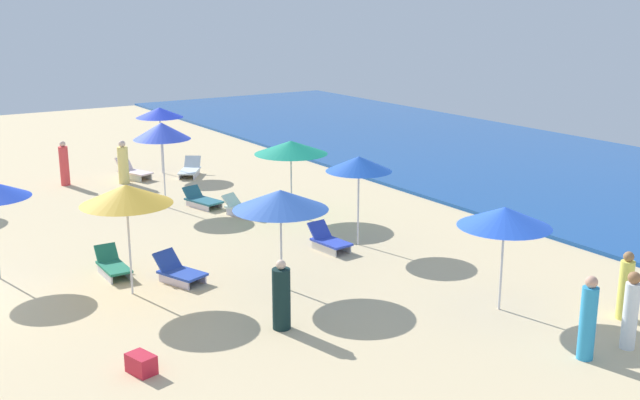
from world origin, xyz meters
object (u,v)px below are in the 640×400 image
umbrella_6 (162,131)px  lounge_chair_6_0 (202,200)px  umbrella_4 (160,113)px  beachgoer_5 (281,297)px  umbrella_0 (291,147)px  lounge_chair_5_1 (113,266)px  umbrella_2 (281,200)px  umbrella_3 (505,217)px  umbrella_5 (126,195)px  beachgoer_0 (631,312)px  lounge_chair_0_0 (244,208)px  beachgoer_2 (123,164)px  umbrella_7 (359,164)px  beachgoer_1 (625,287)px  beachgoer_3 (588,320)px  lounge_chair_4_1 (133,172)px  lounge_chair_4_0 (190,170)px  cooler_box_0 (141,364)px  lounge_chair_7_0 (329,241)px  beachgoer_4 (64,165)px  lounge_chair_5_0 (179,271)px

umbrella_6 → lounge_chair_6_0: umbrella_6 is taller
umbrella_4 → beachgoer_5: umbrella_4 is taller
umbrella_0 → lounge_chair_5_1: size_ratio=1.81×
umbrella_2 → umbrella_3: size_ratio=1.02×
umbrella_5 → beachgoer_0: (8.01, 7.13, -1.61)m
lounge_chair_0_0 → beachgoer_2: bearing=81.8°
umbrella_4 → umbrella_5: 12.98m
umbrella_5 → umbrella_7: bearing=91.6°
beachgoer_0 → beachgoer_5: size_ratio=1.06×
lounge_chair_0_0 → lounge_chair_5_1: (3.12, -5.23, -0.00)m
lounge_chair_0_0 → beachgoer_1: 12.03m
beachgoer_3 → lounge_chair_6_0: bearing=35.4°
lounge_chair_5_1 → beachgoer_3: beachgoer_3 is taller
umbrella_6 → beachgoer_0: (14.89, 3.56, -1.76)m
umbrella_5 → umbrella_6: 7.75m
lounge_chair_4_1 → lounge_chair_6_0: 5.21m
beachgoer_3 → beachgoer_5: size_ratio=1.11×
umbrella_4 → lounge_chair_5_1: (10.34, -5.38, -2.14)m
umbrella_0 → umbrella_4: umbrella_4 is taller
lounge_chair_4_0 → umbrella_6: size_ratio=0.57×
umbrella_4 → cooler_box_0: 17.14m
umbrella_5 → cooler_box_0: size_ratio=4.79×
lounge_chair_6_0 → beachgoer_1: beachgoer_1 is taller
lounge_chair_0_0 → lounge_chair_6_0: lounge_chair_0_0 is taller
umbrella_5 → lounge_chair_7_0: bearing=92.4°
lounge_chair_5_1 → beachgoer_4: size_ratio=0.81×
lounge_chair_5_1 → beachgoer_4: beachgoer_4 is taller
lounge_chair_4_1 → beachgoer_0: beachgoer_0 is taller
beachgoer_3 → beachgoer_4: beachgoer_3 is taller
beachgoer_3 → umbrella_7: bearing=26.1°
umbrella_3 → beachgoer_5: umbrella_3 is taller
lounge_chair_5_1 → beachgoer_5: beachgoer_5 is taller
lounge_chair_0_0 → lounge_chair_7_0: lounge_chair_7_0 is taller
beachgoer_3 → umbrella_4: bearing=31.4°
umbrella_0 → beachgoer_4: bearing=-148.9°
lounge_chair_5_0 → lounge_chair_6_0: size_ratio=0.93×
lounge_chair_5_0 → umbrella_6: umbrella_6 is taller
umbrella_5 → beachgoer_4: umbrella_5 is taller
cooler_box_0 → beachgoer_3: bearing=45.5°
lounge_chair_0_0 → cooler_box_0: size_ratio=2.86×
umbrella_4 → beachgoer_3: size_ratio=1.56×
lounge_chair_4_0 → umbrella_5: size_ratio=0.61×
lounge_chair_4_0 → cooler_box_0: size_ratio=2.93×
lounge_chair_4_0 → lounge_chair_5_0: bearing=-79.8°
beachgoer_5 → umbrella_0: bearing=-143.5°
lounge_chair_5_0 → beachgoer_2: beachgoer_2 is taller
lounge_chair_0_0 → lounge_chair_5_1: bearing=-172.5°
umbrella_0 → beachgoer_4: (-8.05, -4.87, -1.42)m
lounge_chair_7_0 → umbrella_5: bearing=176.4°
lounge_chair_4_1 → umbrella_6: 5.14m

